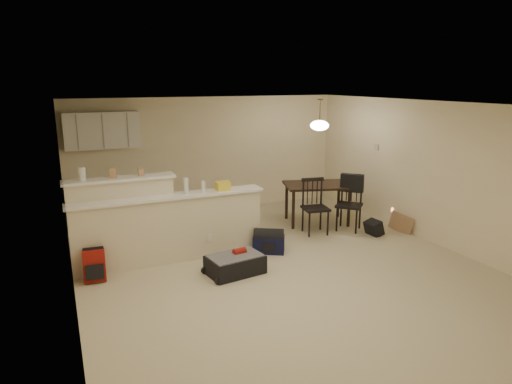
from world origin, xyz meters
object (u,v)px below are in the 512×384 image
red_backpack (94,266)px  suitcase (235,265)px  dining_table (317,189)px  navy_duffel (269,244)px  dining_chair_far (349,204)px  dining_chair_near (316,207)px  black_daypack (374,228)px  pendant_lamp (319,125)px

red_backpack → suitcase: bearing=-12.2°
dining_table → navy_duffel: bearing=-128.7°
suitcase → navy_duffel: (0.84, 0.58, 0.01)m
suitcase → navy_duffel: size_ratio=1.56×
dining_chair_far → red_backpack: size_ratio=2.28×
dining_chair_near → black_daypack: size_ratio=3.41×
dining_chair_near → pendant_lamp: bearing=65.4°
dining_chair_far → suitcase: dining_chair_far is taller
black_daypack → dining_chair_near: bearing=58.4°
dining_chair_far → black_daypack: 0.65m
black_daypack → navy_duffel: bearing=87.2°
pendant_lamp → black_daypack: 2.24m
dining_chair_far → navy_duffel: (-1.92, -0.45, -0.38)m
dining_table → pendant_lamp: pendant_lamp is taller
dining_table → dining_chair_far: size_ratio=1.41×
dining_chair_near → dining_table: bearing=65.4°
dining_chair_far → dining_table: bearing=162.4°
dining_chair_near → suitcase: (-2.06, -1.11, -0.38)m
dining_chair_near → red_backpack: dining_chair_near is taller
red_backpack → dining_chair_near: bearing=11.9°
dining_table → navy_duffel: 2.04m
dining_chair_near → navy_duffel: bearing=-147.5°
dining_chair_near → black_daypack: bearing=-19.8°
dining_table → red_backpack: 4.56m
suitcase → red_backpack: (-1.96, 0.58, 0.09)m
pendant_lamp → navy_duffel: bearing=-145.4°
red_backpack → dining_table: bearing=18.5°
navy_duffel → black_daypack: navy_duffel is taller
dining_table → dining_chair_far: bearing=-47.8°
pendant_lamp → navy_duffel: (-1.61, -1.11, -1.85)m
dining_chair_near → suitcase: 2.38m
navy_duffel → black_daypack: (2.19, 0.01, -0.01)m
red_backpack → navy_duffel: red_backpack is taller
dining_table → red_backpack: bearing=-149.2°
pendant_lamp → black_daypack: (0.58, -1.10, -1.85)m
pendant_lamp → dining_chair_near: 1.62m
pendant_lamp → suitcase: bearing=-145.4°
pendant_lamp → dining_chair_near: (-0.38, -0.58, -1.47)m
navy_duffel → pendant_lamp: bearing=64.2°
dining_chair_far → suitcase: (-2.76, -1.03, -0.39)m
dining_table → red_backpack: dining_table is taller
dining_chair_near → navy_duffel: 1.39m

